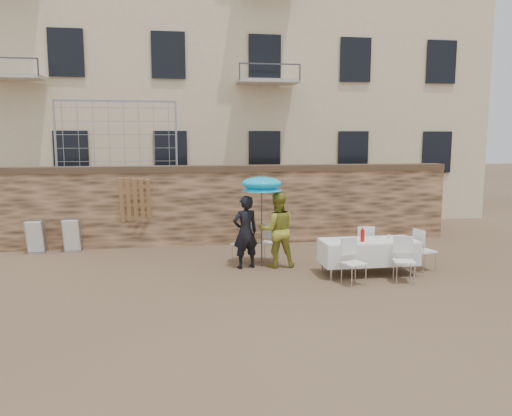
{
  "coord_description": "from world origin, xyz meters",
  "views": [
    {
      "loc": [
        -1.38,
        -9.12,
        3.01
      ],
      "look_at": [
        0.4,
        2.2,
        1.4
      ],
      "focal_mm": 35.0,
      "sensor_mm": 36.0,
      "label": 1
    }
  ],
  "objects": [
    {
      "name": "table_chair_side",
      "position": [
        4.16,
        1.29,
        0.48
      ],
      "size": [
        0.57,
        0.57,
        0.96
      ],
      "primitive_type": null,
      "rotation": [
        0.0,
        0.0,
        1.77
      ],
      "color": "white",
      "rests_on": "ground"
    },
    {
      "name": "woman_dress",
      "position": [
        0.89,
        2.14,
        0.88
      ],
      "size": [
        0.86,
        0.67,
        1.77
      ],
      "primitive_type": "imported",
      "rotation": [
        0.0,
        0.0,
        3.14
      ],
      "color": "gold",
      "rests_on": "ground"
    },
    {
      "name": "apartment_building",
      "position": [
        0.0,
        12.0,
        7.5
      ],
      "size": [
        20.0,
        8.0,
        15.0
      ],
      "primitive_type": "cube",
      "color": "beige",
      "rests_on": "ground"
    },
    {
      "name": "umbrella",
      "position": [
        0.54,
        2.24,
        1.9
      ],
      "size": [
        0.98,
        0.98,
        2.02
      ],
      "color": "#3F3F44",
      "rests_on": "ground"
    },
    {
      "name": "soda_bottle",
      "position": [
        2.56,
        1.04,
        0.91
      ],
      "size": [
        0.09,
        0.09,
        0.26
      ],
      "primitive_type": "cylinder",
      "color": "red",
      "rests_on": "banquet_table"
    },
    {
      "name": "table_chair_back",
      "position": [
        2.96,
        1.99,
        0.48
      ],
      "size": [
        0.52,
        0.52,
        0.96
      ],
      "primitive_type": null,
      "rotation": [
        0.0,
        0.0,
        3.05
      ],
      "color": "white",
      "rests_on": "ground"
    },
    {
      "name": "banquet_table",
      "position": [
        2.76,
        1.19,
        0.73
      ],
      "size": [
        2.1,
        0.85,
        0.78
      ],
      "color": "white",
      "rests_on": "ground"
    },
    {
      "name": "couple_chair_right",
      "position": [
        0.84,
        2.69,
        0.48
      ],
      "size": [
        0.62,
        0.62,
        0.96
      ],
      "primitive_type": null,
      "rotation": [
        0.0,
        0.0,
        2.78
      ],
      "color": "white",
      "rests_on": "ground"
    },
    {
      "name": "ground",
      "position": [
        0.0,
        0.0,
        0.0
      ],
      "size": [
        80.0,
        80.0,
        0.0
      ],
      "primitive_type": "plane",
      "color": "brown",
      "rests_on": "ground"
    },
    {
      "name": "wood_planks",
      "position": [
        -2.59,
        4.7,
        1.0
      ],
      "size": [
        0.7,
        0.2,
        2.0
      ],
      "primitive_type": null,
      "color": "#A37749",
      "rests_on": "ground"
    },
    {
      "name": "stone_wall",
      "position": [
        0.0,
        5.0,
        1.1
      ],
      "size": [
        13.0,
        0.5,
        2.2
      ],
      "primitive_type": "cube",
      "color": "brown",
      "rests_on": "ground"
    },
    {
      "name": "table_chair_front_left",
      "position": [
        2.16,
        0.44,
        0.48
      ],
      "size": [
        0.61,
        0.61,
        0.96
      ],
      "primitive_type": null,
      "rotation": [
        0.0,
        0.0,
        0.32
      ],
      "color": "white",
      "rests_on": "ground"
    },
    {
      "name": "man_suit",
      "position": [
        0.14,
        2.14,
        0.85
      ],
      "size": [
        0.71,
        0.57,
        1.7
      ],
      "primitive_type": "imported",
      "rotation": [
        0.0,
        0.0,
        3.44
      ],
      "color": "black",
      "rests_on": "ground"
    },
    {
      "name": "chair_stack_left",
      "position": [
        -5.09,
        4.63,
        0.46
      ],
      "size": [
        0.46,
        0.47,
        0.92
      ],
      "primitive_type": null,
      "color": "white",
      "rests_on": "ground"
    },
    {
      "name": "chain_link_fence",
      "position": [
        -3.0,
        5.0,
        3.1
      ],
      "size": [
        3.2,
        0.06,
        1.8
      ],
      "primitive_type": null,
      "color": "gray",
      "rests_on": "stone_wall"
    },
    {
      "name": "table_chair_front_right",
      "position": [
        3.26,
        0.44,
        0.48
      ],
      "size": [
        0.57,
        0.57,
        0.96
      ],
      "primitive_type": null,
      "rotation": [
        0.0,
        0.0,
        -0.22
      ],
      "color": "white",
      "rests_on": "ground"
    },
    {
      "name": "chair_stack_right",
      "position": [
        -4.19,
        4.63,
        0.46
      ],
      "size": [
        0.46,
        0.4,
        0.92
      ],
      "primitive_type": null,
      "color": "white",
      "rests_on": "ground"
    },
    {
      "name": "couple_chair_left",
      "position": [
        0.14,
        2.69,
        0.48
      ],
      "size": [
        0.68,
        0.68,
        0.96
      ],
      "primitive_type": null,
      "rotation": [
        0.0,
        0.0,
        3.83
      ],
      "color": "white",
      "rests_on": "ground"
    }
  ]
}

